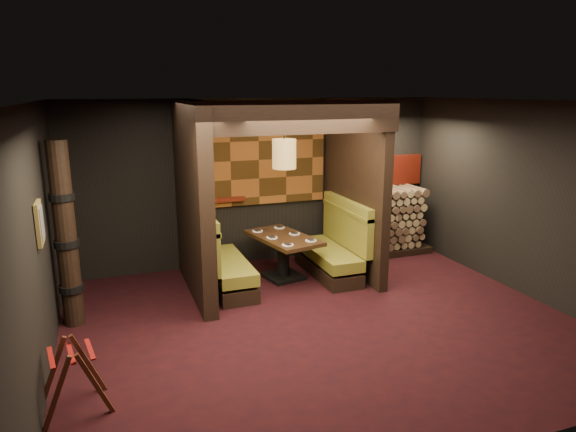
# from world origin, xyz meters

# --- Properties ---
(floor) EXTENTS (6.50, 5.50, 0.02)m
(floor) POSITION_xyz_m (0.00, 0.00, -0.01)
(floor) COLOR black
(floor) RESTS_ON ground
(ceiling) EXTENTS (6.50, 5.50, 0.02)m
(ceiling) POSITION_xyz_m (0.00, 0.00, 2.86)
(ceiling) COLOR black
(ceiling) RESTS_ON ground
(wall_back) EXTENTS (6.50, 0.02, 2.85)m
(wall_back) POSITION_xyz_m (0.00, 2.76, 1.43)
(wall_back) COLOR black
(wall_back) RESTS_ON ground
(wall_front) EXTENTS (6.50, 0.02, 2.85)m
(wall_front) POSITION_xyz_m (0.00, -2.76, 1.43)
(wall_front) COLOR black
(wall_front) RESTS_ON ground
(wall_left) EXTENTS (0.02, 5.50, 2.85)m
(wall_left) POSITION_xyz_m (-3.26, 0.00, 1.43)
(wall_left) COLOR black
(wall_left) RESTS_ON ground
(wall_right) EXTENTS (0.02, 5.50, 2.85)m
(wall_right) POSITION_xyz_m (3.26, 0.00, 1.43)
(wall_right) COLOR black
(wall_right) RESTS_ON ground
(partition_left) EXTENTS (0.20, 2.20, 2.85)m
(partition_left) POSITION_xyz_m (-1.35, 1.65, 1.43)
(partition_left) COLOR black
(partition_left) RESTS_ON floor
(partition_right) EXTENTS (0.15, 2.10, 2.85)m
(partition_right) POSITION_xyz_m (1.30, 1.70, 1.43)
(partition_right) COLOR black
(partition_right) RESTS_ON floor
(header_beam) EXTENTS (2.85, 0.18, 0.44)m
(header_beam) POSITION_xyz_m (-0.02, 0.70, 2.63)
(header_beam) COLOR black
(header_beam) RESTS_ON partition_left
(tapa_back_panel) EXTENTS (2.40, 0.06, 1.55)m
(tapa_back_panel) POSITION_xyz_m (-0.02, 2.71, 1.82)
(tapa_back_panel) COLOR brown
(tapa_back_panel) RESTS_ON wall_back
(tapa_side_panel) EXTENTS (0.04, 1.85, 1.45)m
(tapa_side_panel) POSITION_xyz_m (-1.23, 1.82, 1.85)
(tapa_side_panel) COLOR brown
(tapa_side_panel) RESTS_ON partition_left
(lacquer_shelf) EXTENTS (0.60, 0.12, 0.07)m
(lacquer_shelf) POSITION_xyz_m (-0.60, 2.65, 1.18)
(lacquer_shelf) COLOR #5F1B0E
(lacquer_shelf) RESTS_ON wall_back
(booth_bench_left) EXTENTS (0.68, 1.60, 1.14)m
(booth_bench_left) POSITION_xyz_m (-0.96, 1.65, 0.40)
(booth_bench_left) COLOR black
(booth_bench_left) RESTS_ON floor
(booth_bench_right) EXTENTS (0.68, 1.60, 1.14)m
(booth_bench_right) POSITION_xyz_m (0.93, 1.65, 0.40)
(booth_bench_right) COLOR black
(booth_bench_right) RESTS_ON floor
(dining_table) EXTENTS (1.01, 1.48, 0.71)m
(dining_table) POSITION_xyz_m (0.08, 1.74, 0.48)
(dining_table) COLOR black
(dining_table) RESTS_ON floor
(place_settings) EXTENTS (0.79, 1.17, 0.03)m
(place_settings) POSITION_xyz_m (0.08, 1.74, 0.72)
(place_settings) COLOR white
(place_settings) RESTS_ON dining_table
(pendant_lamp) EXTENTS (0.37, 0.37, 1.04)m
(pendant_lamp) POSITION_xyz_m (0.08, 1.69, 2.03)
(pendant_lamp) COLOR olive
(pendant_lamp) RESTS_ON ceiling
(framed_picture) EXTENTS (0.05, 0.36, 0.46)m
(framed_picture) POSITION_xyz_m (-3.22, 0.10, 1.62)
(framed_picture) COLOR olive
(framed_picture) RESTS_ON wall_left
(luggage_rack) EXTENTS (0.72, 0.56, 0.72)m
(luggage_rack) POSITION_xyz_m (-2.97, -0.90, 0.36)
(luggage_rack) COLOR #4A2111
(luggage_rack) RESTS_ON floor
(totem_column) EXTENTS (0.31, 0.31, 2.40)m
(totem_column) POSITION_xyz_m (-3.05, 1.10, 1.19)
(totem_column) COLOR black
(totem_column) RESTS_ON floor
(firewood_stack) EXTENTS (1.73, 0.70, 1.22)m
(firewood_stack) POSITION_xyz_m (2.29, 2.35, 0.61)
(firewood_stack) COLOR black
(firewood_stack) RESTS_ON floor
(mosaic_header) EXTENTS (1.83, 0.10, 0.56)m
(mosaic_header) POSITION_xyz_m (2.29, 2.68, 1.50)
(mosaic_header) COLOR maroon
(mosaic_header) RESTS_ON wall_back
(bay_front_post) EXTENTS (0.08, 0.08, 2.85)m
(bay_front_post) POSITION_xyz_m (1.39, 1.96, 1.43)
(bay_front_post) COLOR black
(bay_front_post) RESTS_ON floor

